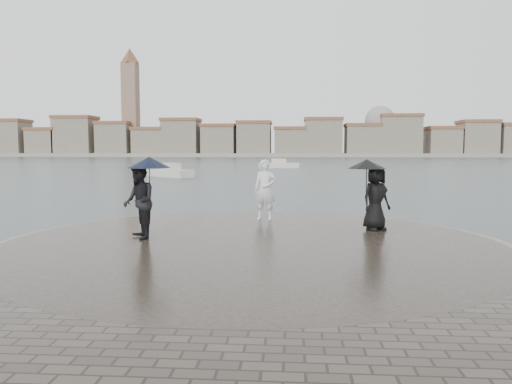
{
  "coord_description": "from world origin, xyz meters",
  "views": [
    {
      "loc": [
        0.97,
        -8.39,
        2.59
      ],
      "look_at": [
        0.0,
        4.8,
        1.45
      ],
      "focal_mm": 35.0,
      "sensor_mm": 36.0,
      "label": 1
    }
  ],
  "objects": [
    {
      "name": "visitor_left",
      "position": [
        -2.78,
        3.67,
        1.5
      ],
      "size": [
        1.32,
        1.21,
        2.04
      ],
      "color": "black",
      "rests_on": "quay_tip"
    },
    {
      "name": "far_skyline",
      "position": [
        -6.29,
        160.71,
        5.61
      ],
      "size": [
        260.0,
        20.0,
        37.0
      ],
      "color": "gray",
      "rests_on": "ground"
    },
    {
      "name": "boats",
      "position": [
        5.15,
        46.46,
        0.38
      ],
      "size": [
        42.49,
        25.93,
        1.5
      ],
      "color": "beige",
      "rests_on": "ground"
    },
    {
      "name": "statue",
      "position": [
        0.1,
        7.27,
        1.32
      ],
      "size": [
        0.73,
        0.52,
        1.91
      ],
      "primitive_type": "imported",
      "rotation": [
        0.0,
        0.0,
        -0.09
      ],
      "color": "silver",
      "rests_on": "quay_tip"
    },
    {
      "name": "visitor_right",
      "position": [
        3.19,
        5.48,
        1.49
      ],
      "size": [
        1.31,
        1.12,
        1.95
      ],
      "color": "black",
      "rests_on": "quay_tip"
    },
    {
      "name": "quay_tip",
      "position": [
        0.0,
        3.5,
        0.18
      ],
      "size": [
        11.9,
        11.9,
        0.36
      ],
      "primitive_type": "cylinder",
      "color": "#2D261E",
      "rests_on": "ground"
    },
    {
      "name": "kerb_ring",
      "position": [
        0.0,
        3.5,
        0.16
      ],
      "size": [
        12.5,
        12.5,
        0.32
      ],
      "primitive_type": "cylinder",
      "color": "gray",
      "rests_on": "ground"
    },
    {
      "name": "ground",
      "position": [
        0.0,
        0.0,
        0.0
      ],
      "size": [
        400.0,
        400.0,
        0.0
      ],
      "primitive_type": "plane",
      "color": "#2B3835",
      "rests_on": "ground"
    }
  ]
}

